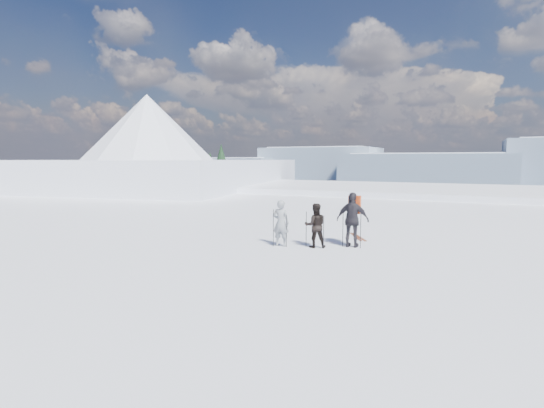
{
  "coord_description": "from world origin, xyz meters",
  "views": [
    {
      "loc": [
        4.67,
        -11.32,
        3.11
      ],
      "look_at": [
        -2.16,
        3.0,
        1.42
      ],
      "focal_mm": 28.0,
      "sensor_mm": 36.0,
      "label": 1
    }
  ],
  "objects_px": {
    "skier_pack": "(353,220)",
    "skis_loose": "(357,237)",
    "skier_grey": "(281,223)",
    "skier_dark": "(315,225)"
  },
  "relations": [
    {
      "from": "skier_pack",
      "to": "skier_dark",
      "type": "bearing_deg",
      "value": 26.77
    },
    {
      "from": "skier_dark",
      "to": "skier_pack",
      "type": "distance_m",
      "value": 1.34
    },
    {
      "from": "skier_grey",
      "to": "skier_dark",
      "type": "relative_size",
      "value": 1.07
    },
    {
      "from": "skier_grey",
      "to": "skier_pack",
      "type": "bearing_deg",
      "value": -159.69
    },
    {
      "from": "skis_loose",
      "to": "skier_pack",
      "type": "bearing_deg",
      "value": -81.18
    },
    {
      "from": "skier_grey",
      "to": "skis_loose",
      "type": "distance_m",
      "value": 3.65
    },
    {
      "from": "skier_grey",
      "to": "skier_pack",
      "type": "distance_m",
      "value": 2.53
    },
    {
      "from": "skier_dark",
      "to": "skis_loose",
      "type": "xyz_separation_m",
      "value": [
        0.86,
        2.59,
        -0.77
      ]
    },
    {
      "from": "skier_pack",
      "to": "skis_loose",
      "type": "relative_size",
      "value": 1.26
    },
    {
      "from": "skier_grey",
      "to": "skis_loose",
      "type": "height_order",
      "value": "skier_grey"
    }
  ]
}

